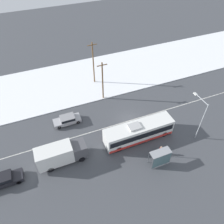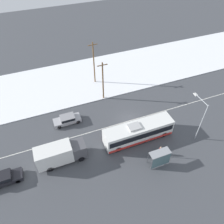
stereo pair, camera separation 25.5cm
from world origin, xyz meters
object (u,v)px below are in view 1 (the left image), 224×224
object	(u,v)px
city_bus	(139,132)
utility_pole_roadside	(103,81)
bus_shelter	(161,157)
pedestrian_at_stop	(161,150)
utility_pole_snowlot	(93,63)
streetlamp	(200,115)
sedan_car	(67,120)
box_truck	(60,154)
parked_car_near_truck	(3,180)

from	to	relation	value
city_bus	utility_pole_roadside	xyz separation A→B (m)	(-1.64, 10.98, 2.42)
bus_shelter	utility_pole_roadside	bearing A→B (deg)	98.15
pedestrian_at_stop	utility_pole_snowlot	distance (m)	20.65
streetlamp	utility_pole_roadside	world-z (taller)	utility_pole_roadside
bus_shelter	streetlamp	bearing A→B (deg)	19.33
pedestrian_at_stop	sedan_car	bearing A→B (deg)	134.53
box_truck	streetlamp	world-z (taller)	streetlamp
box_truck	pedestrian_at_stop	world-z (taller)	box_truck
parked_car_near_truck	bus_shelter	world-z (taller)	bus_shelter
sedan_car	utility_pole_snowlot	distance (m)	12.47
box_truck	parked_car_near_truck	world-z (taller)	box_truck
pedestrian_at_stop	utility_pole_snowlot	size ratio (longest dim) A/B	0.20
city_bus	streetlamp	world-z (taller)	streetlamp
city_bus	pedestrian_at_stop	world-z (taller)	city_bus
parked_car_near_truck	pedestrian_at_stop	world-z (taller)	pedestrian_at_stop
box_truck	utility_pole_roadside	xyz separation A→B (m)	(10.12, 10.72, 2.22)
box_truck	utility_pole_roadside	world-z (taller)	utility_pole_roadside
pedestrian_at_stop	streetlamp	xyz separation A→B (m)	(6.60, 1.21, 3.44)
utility_pole_roadside	bus_shelter	bearing A→B (deg)	-81.85
parked_car_near_truck	utility_pole_snowlot	size ratio (longest dim) A/B	0.55
parked_car_near_truck	utility_pole_snowlot	xyz separation A→B (m)	(17.88, 16.50, 3.68)
bus_shelter	city_bus	bearing A→B (deg)	97.45
box_truck	bus_shelter	bearing A→B (deg)	-23.89
city_bus	streetlamp	distance (m)	9.12
sedan_car	box_truck	bearing A→B (deg)	70.32
sedan_car	utility_pole_snowlot	world-z (taller)	utility_pole_snowlot
city_bus	utility_pole_roadside	size ratio (longest dim) A/B	1.41
parked_car_near_truck	utility_pole_roadside	distance (m)	21.23
utility_pole_snowlot	box_truck	bearing A→B (deg)	-122.51
city_bus	pedestrian_at_stop	bearing A→B (deg)	-66.86
parked_car_near_truck	utility_pole_snowlot	world-z (taller)	utility_pole_snowlot
bus_shelter	streetlamp	world-z (taller)	streetlamp
box_truck	pedestrian_at_stop	distance (m)	14.00
pedestrian_at_stop	streetlamp	bearing A→B (deg)	10.37
city_bus	parked_car_near_truck	xyz separation A→B (m)	(-19.41, -0.20, -0.72)
sedan_car	bus_shelter	xyz separation A→B (m)	(9.94, -12.50, 0.91)
box_truck	pedestrian_at_stop	size ratio (longest dim) A/B	3.98
sedan_car	streetlamp	world-z (taller)	streetlamp
pedestrian_at_stop	bus_shelter	xyz separation A→B (m)	(-0.94, -1.44, 0.63)
streetlamp	utility_pole_roadside	size ratio (longest dim) A/B	0.92
parked_car_near_truck	pedestrian_at_stop	distance (m)	21.34
city_bus	bus_shelter	xyz separation A→B (m)	(0.69, -5.24, 0.14)
box_truck	utility_pole_snowlot	xyz separation A→B (m)	(10.22, 16.04, 2.75)
sedan_car	city_bus	bearing A→B (deg)	141.91
sedan_car	utility_pole_roadside	size ratio (longest dim) A/B	0.59
pedestrian_at_stop	utility_pole_roadside	world-z (taller)	utility_pole_roadside
sedan_car	bus_shelter	distance (m)	15.99
box_truck	pedestrian_at_stop	bearing A→B (deg)	-16.93
city_bus	box_truck	distance (m)	11.76
sedan_car	utility_pole_snowlot	xyz separation A→B (m)	(7.72, 9.05, 3.72)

